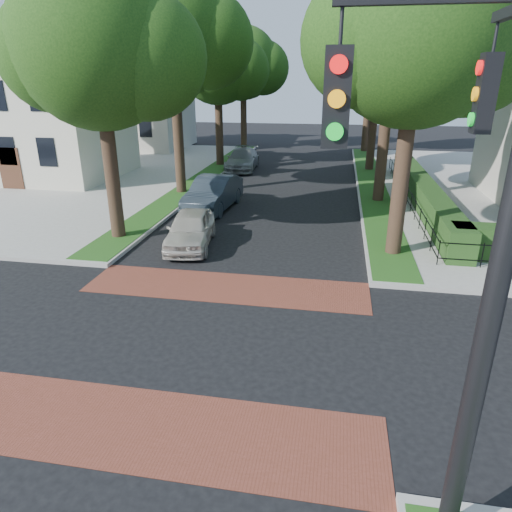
% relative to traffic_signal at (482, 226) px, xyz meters
% --- Properties ---
extents(ground, '(120.00, 120.00, 0.00)m').
position_rel_traffic_signal_xyz_m(ground, '(-4.89, 4.41, -4.71)').
color(ground, black).
rests_on(ground, ground).
extents(sidewalk_nw, '(30.00, 30.00, 0.15)m').
position_rel_traffic_signal_xyz_m(sidewalk_nw, '(-24.39, 23.41, -4.63)').
color(sidewalk_nw, gray).
rests_on(sidewalk_nw, ground).
extents(crosswalk_far, '(9.00, 2.20, 0.01)m').
position_rel_traffic_signal_xyz_m(crosswalk_far, '(-4.89, 7.61, -4.70)').
color(crosswalk_far, brown).
rests_on(crosswalk_far, ground).
extents(crosswalk_near, '(9.00, 2.20, 0.01)m').
position_rel_traffic_signal_xyz_m(crosswalk_near, '(-4.89, 1.21, -4.70)').
color(crosswalk_near, brown).
rests_on(crosswalk_near, ground).
extents(grass_strip_ne, '(1.60, 29.80, 0.02)m').
position_rel_traffic_signal_xyz_m(grass_strip_ne, '(0.51, 23.51, -4.55)').
color(grass_strip_ne, '#224112').
rests_on(grass_strip_ne, sidewalk_ne).
extents(grass_strip_nw, '(1.60, 29.80, 0.02)m').
position_rel_traffic_signal_xyz_m(grass_strip_nw, '(-10.29, 23.51, -4.55)').
color(grass_strip_nw, '#224112').
rests_on(grass_strip_nw, sidewalk_nw).
extents(tree_right_near, '(7.75, 6.67, 10.66)m').
position_rel_traffic_signal_xyz_m(tree_right_near, '(0.72, 11.65, 2.92)').
color(tree_right_near, black).
rests_on(tree_right_near, sidewalk_ne).
extents(tree_right_mid, '(8.25, 7.09, 11.22)m').
position_rel_traffic_signal_xyz_m(tree_right_mid, '(0.72, 19.66, 3.28)').
color(tree_right_mid, black).
rests_on(tree_right_mid, sidewalk_ne).
extents(tree_right_far, '(7.25, 6.23, 9.74)m').
position_rel_traffic_signal_xyz_m(tree_right_far, '(0.71, 28.64, 2.20)').
color(tree_right_far, black).
rests_on(tree_right_far, sidewalk_ne).
extents(tree_right_back, '(7.50, 6.45, 10.20)m').
position_rel_traffic_signal_xyz_m(tree_right_back, '(0.72, 37.64, 2.56)').
color(tree_right_back, black).
rests_on(tree_right_back, sidewalk_ne).
extents(tree_left_near, '(7.50, 6.45, 10.20)m').
position_rel_traffic_signal_xyz_m(tree_left_near, '(-10.28, 11.64, 2.56)').
color(tree_left_near, black).
rests_on(tree_left_near, sidewalk_nw).
extents(tree_left_mid, '(8.00, 6.88, 11.48)m').
position_rel_traffic_signal_xyz_m(tree_left_mid, '(-10.28, 19.66, 3.64)').
color(tree_left_mid, black).
rests_on(tree_left_mid, sidewalk_nw).
extents(tree_left_far, '(7.00, 6.02, 9.86)m').
position_rel_traffic_signal_xyz_m(tree_left_far, '(-10.29, 28.63, 2.41)').
color(tree_left_far, black).
rests_on(tree_left_far, sidewalk_nw).
extents(tree_left_back, '(7.75, 6.66, 10.44)m').
position_rel_traffic_signal_xyz_m(tree_left_back, '(-10.28, 37.65, 2.70)').
color(tree_left_back, black).
rests_on(tree_left_back, sidewalk_nw).
extents(hedge_main_road, '(1.00, 18.00, 1.20)m').
position_rel_traffic_signal_xyz_m(hedge_main_road, '(2.81, 19.41, -3.96)').
color(hedge_main_road, '#1C3A14').
rests_on(hedge_main_road, sidewalk_ne).
extents(fence_main_road, '(0.06, 18.00, 0.90)m').
position_rel_traffic_signal_xyz_m(fence_main_road, '(2.01, 19.41, -4.11)').
color(fence_main_road, black).
rests_on(fence_main_road, sidewalk_ne).
extents(house_left_near, '(10.00, 9.00, 10.14)m').
position_rel_traffic_signal_xyz_m(house_left_near, '(-20.38, 22.41, 0.33)').
color(house_left_near, beige).
rests_on(house_left_near, sidewalk_nw).
extents(house_left_far, '(10.00, 9.00, 10.14)m').
position_rel_traffic_signal_xyz_m(house_left_far, '(-20.38, 36.41, 0.33)').
color(house_left_far, '#B9B5A6').
rests_on(house_left_far, sidewalk_nw).
extents(traffic_signal, '(2.17, 2.00, 8.00)m').
position_rel_traffic_signal_xyz_m(traffic_signal, '(0.00, 0.00, 0.00)').
color(traffic_signal, black).
rests_on(traffic_signal, sidewalk_se).
extents(parked_car_front, '(2.26, 4.34, 1.41)m').
position_rel_traffic_signal_xyz_m(parked_car_front, '(-7.19, 11.16, -4.00)').
color(parked_car_front, '#BAB5A8').
rests_on(parked_car_front, ground).
extents(parked_car_middle, '(2.10, 5.13, 1.65)m').
position_rel_traffic_signal_xyz_m(parked_car_middle, '(-7.71, 16.57, -3.88)').
color(parked_car_middle, '#212A31').
rests_on(parked_car_middle, ground).
extents(parked_car_rear, '(2.35, 5.19, 1.47)m').
position_rel_traffic_signal_xyz_m(parked_car_rear, '(-8.49, 27.53, -3.97)').
color(parked_car_rear, gray).
rests_on(parked_car_rear, ground).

